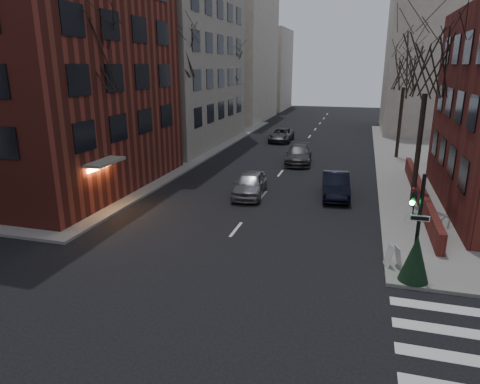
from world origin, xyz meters
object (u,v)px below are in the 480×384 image
object	(u,v)px
traffic_signal	(416,232)
streetlamp_far	(241,97)
parked_sedan	(336,185)
tree_left_b	(179,52)
car_lane_silver	(250,184)
evergreen_shrub	(415,258)
car_lane_gray	(299,154)
tree_right_a	(429,63)
tree_left_c	(231,64)
streetlamp_near	(168,117)
car_lane_far	(281,135)
sandwich_board	(393,256)
tree_left_a	(90,54)
tree_right_b	(405,69)

from	to	relation	value
traffic_signal	streetlamp_far	xyz separation A→B (m)	(-16.14, 33.01, 2.33)
streetlamp_far	parked_sedan	size ratio (longest dim) A/B	1.38
tree_left_b	car_lane_silver	size ratio (longest dim) A/B	2.43
evergreen_shrub	car_lane_gray	bearing A→B (deg)	110.30
tree_left_b	tree_right_a	distance (m)	19.35
tree_left_b	traffic_signal	bearing A→B (deg)	-45.46
parked_sedan	tree_left_c	bearing A→B (deg)	116.19
tree_left_b	evergreen_shrub	xyz separation A→B (m)	(16.77, -17.50, -7.85)
streetlamp_near	car_lane_far	distance (m)	17.36
evergreen_shrub	sandwich_board	bearing A→B (deg)	123.25
car_lane_gray	car_lane_far	distance (m)	10.70
tree_left_a	parked_sedan	bearing A→B (deg)	20.83
parked_sedan	evergreen_shrub	size ratio (longest dim) A/B	2.50
streetlamp_far	evergreen_shrub	bearing A→B (deg)	-64.24
tree_left_c	tree_right_a	bearing A→B (deg)	-51.34
tree_left_c	streetlamp_near	bearing A→B (deg)	-88.09
tree_left_b	tree_right_b	distance (m)	18.64
tree_left_b	streetlamp_near	xyz separation A→B (m)	(0.60, -4.00, -4.68)
car_lane_gray	tree_left_b	bearing A→B (deg)	-173.71
tree_left_c	streetlamp_near	world-z (taller)	tree_left_c
traffic_signal	tree_left_a	distance (m)	18.66
parked_sedan	streetlamp_far	bearing A→B (deg)	112.75
car_lane_silver	evergreen_shrub	bearing A→B (deg)	-51.60
tree_right_b	streetlamp_near	size ratio (longest dim) A/B	1.46
tree_left_c	car_lane_gray	bearing A→B (deg)	-51.62
car_lane_silver	car_lane_far	size ratio (longest dim) A/B	0.90
car_lane_silver	car_lane_gray	distance (m)	10.18
tree_right_b	evergreen_shrub	size ratio (longest dim) A/B	5.04
tree_left_a	tree_right_b	world-z (taller)	tree_left_a
tree_right_a	car_lane_silver	world-z (taller)	tree_right_a
tree_right_a	car_lane_far	bearing A→B (deg)	119.59
tree_right_a	car_lane_far	size ratio (longest dim) A/B	1.98
tree_right_a	streetlamp_near	world-z (taller)	tree_right_a
streetlamp_near	parked_sedan	world-z (taller)	streetlamp_near
tree_left_b	parked_sedan	world-z (taller)	tree_left_b
car_lane_silver	car_lane_gray	world-z (taller)	car_lane_silver
streetlamp_near	car_lane_silver	bearing A→B (deg)	-29.41
tree_left_c	car_lane_silver	world-z (taller)	tree_left_c
car_lane_silver	parked_sedan	bearing A→B (deg)	8.09
traffic_signal	tree_right_b	distance (m)	23.71
tree_left_a	car_lane_far	bearing A→B (deg)	75.47
tree_right_b	car_lane_gray	size ratio (longest dim) A/B	1.81
car_lane_silver	tree_right_a	bearing A→B (deg)	-3.80
tree_right_b	tree_right_a	bearing A→B (deg)	-90.00
traffic_signal	car_lane_far	distance (m)	30.90
tree_right_b	car_lane_silver	size ratio (longest dim) A/B	2.07
tree_left_b	car_lane_gray	distance (m)	12.75
tree_left_c	sandwich_board	size ratio (longest dim) A/B	10.83
streetlamp_far	streetlamp_near	bearing A→B (deg)	-90.00
tree_left_b	car_lane_far	distance (m)	15.85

